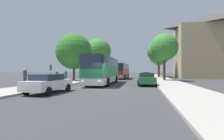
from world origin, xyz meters
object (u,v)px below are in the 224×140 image
Objects in this scene: bus_front at (103,70)px; pedestrian_waiting_far at (25,77)px; parked_car_right_far at (146,75)px; pedestrian_waiting_near at (66,77)px; pedestrian_walking_back at (57,76)px; bus_middle at (121,71)px; tree_left_near at (99,51)px; tree_left_far at (74,51)px; bus_stop_sign at (51,72)px; tree_right_mid at (164,47)px; tree_right_near at (159,51)px; tree_right_far at (159,55)px; parked_car_left_curb at (49,83)px; parked_car_right_near at (146,79)px.

bus_front is 6.49× the size of pedestrian_waiting_far.
pedestrian_waiting_near reaches higher than parked_car_right_far.
bus_middle is at bearing -4.75° from pedestrian_walking_back.
bus_middle is at bearing -43.24° from tree_left_near.
bus_middle is at bearing 87.80° from bus_front.
tree_left_far is (-2.26, 7.94, 4.01)m from pedestrian_waiting_near.
bus_front is 6.70m from bus_stop_sign.
tree_right_mid is at bearing 137.50° from pedestrian_waiting_near.
tree_right_near is (13.41, 26.91, 4.92)m from bus_stop_sign.
bus_middle is (0.22, 15.54, -0.12)m from bus_front.
bus_middle is 17.12m from tree_right_far.
tree_right_mid is (8.38, -6.91, 4.01)m from bus_middle.
tree_right_near is at bearing -126.23° from parked_car_right_far.
parked_car_left_curb is at bearing 74.37° from pedestrian_waiting_far.
parked_car_left_curb is 0.53× the size of tree_right_far.
tree_right_mid reaches higher than parked_car_right_near.
tree_left_near is at bearing 138.80° from tree_right_mid.
tree_left_far reaches higher than parked_car_left_curb.
tree_right_far is at bearing 87.58° from tree_right_mid.
tree_left_near is 1.25× the size of tree_right_mid.
pedestrian_waiting_far is at bearing 148.23° from parked_car_left_curb.
tree_right_near is (8.51, 6.58, 4.78)m from bus_middle.
tree_left_far reaches higher than tree_right_mid.
tree_right_mid is at bearing -110.55° from parked_car_right_near.
bus_middle is at bearing 76.45° from bus_stop_sign.
pedestrian_waiting_far is at bearing -134.17° from tree_right_mid.
parked_car_right_near is at bearing -77.79° from pedestrian_walking_back.
tree_right_near is (8.73, 22.12, 4.66)m from bus_front.
bus_front is at bearing -70.54° from pedestrian_walking_back.
tree_right_near is (12.99, 24.14, 5.48)m from pedestrian_waiting_near.
tree_left_far is (-6.53, 5.93, 3.18)m from bus_front.
bus_middle reaches higher than pedestrian_waiting_near.
tree_left_near reaches higher than tree_right_far.
tree_left_far reaches higher than bus_stop_sign.
tree_right_near is 1.16× the size of tree_right_mid.
bus_stop_sign is at bearing 15.34° from parked_car_right_near.
bus_front is 7.33× the size of pedestrian_walking_back.
tree_left_far is 0.90× the size of tree_right_far.
tree_left_near reaches higher than pedestrian_waiting_near.
tree_right_near reaches higher than bus_stop_sign.
bus_front is 1.20× the size of tree_left_near.
tree_right_mid is (15.12, 2.70, 0.71)m from tree_left_far.
bus_middle reaches higher than bus_stop_sign.
parked_car_right_far is (5.49, 2.58, -0.97)m from bus_middle.
bus_middle is 6.49× the size of pedestrian_waiting_near.
pedestrian_walking_back is (-0.09, 6.58, -0.12)m from pedestrian_waiting_far.
tree_left_near reaches higher than parked_car_right_near.
tree_left_far is at bearing -160.21° from pedestrian_waiting_far.
bus_front reaches higher than parked_car_left_curb.
tree_right_near is 13.51m from tree_right_mid.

